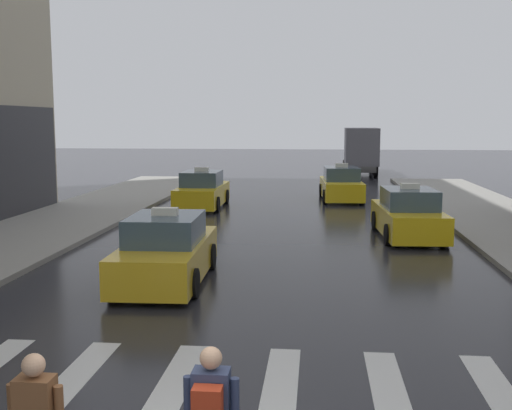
{
  "coord_description": "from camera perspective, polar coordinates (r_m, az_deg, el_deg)",
  "views": [
    {
      "loc": [
        1.26,
        -5.59,
        3.8
      ],
      "look_at": [
        -0.08,
        8.0,
        1.95
      ],
      "focal_mm": 43.52,
      "sensor_mm": 36.0,
      "label": 1
    }
  ],
  "objects": [
    {
      "name": "taxi_fourth",
      "position": [
        30.36,
        7.83,
        1.81
      ],
      "size": [
        2.12,
        4.63,
        1.8
      ],
      "color": "yellow",
      "rests_on": "ground"
    },
    {
      "name": "taxi_lead",
      "position": [
        14.89,
        -8.23,
        -4.31
      ],
      "size": [
        2.02,
        4.58,
        1.8
      ],
      "color": "gold",
      "rests_on": "ground"
    },
    {
      "name": "box_truck",
      "position": [
        44.63,
        9.57,
        5.08
      ],
      "size": [
        2.38,
        7.58,
        3.35
      ],
      "color": "#2D2D2D",
      "rests_on": "ground"
    },
    {
      "name": "crosswalk_markings",
      "position": [
        9.48,
        -2.56,
        -15.93
      ],
      "size": [
        11.3,
        2.8,
        0.01
      ],
      "color": "silver",
      "rests_on": "ground"
    },
    {
      "name": "taxi_third",
      "position": [
        27.6,
        -4.96,
        1.27
      ],
      "size": [
        1.93,
        4.54,
        1.8
      ],
      "color": "yellow",
      "rests_on": "ground"
    },
    {
      "name": "taxi_second",
      "position": [
        21.01,
        13.83,
        -0.95
      ],
      "size": [
        2.11,
        4.62,
        1.8
      ],
      "color": "yellow",
      "rests_on": "ground"
    }
  ]
}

